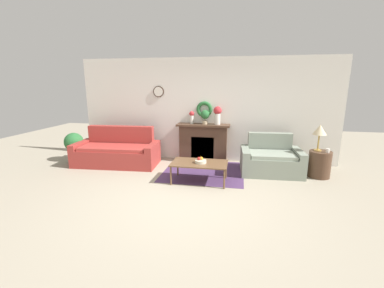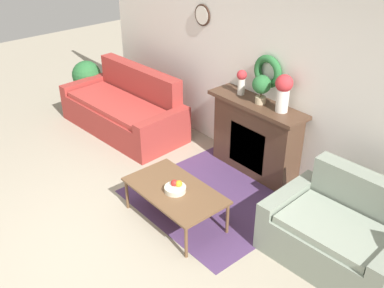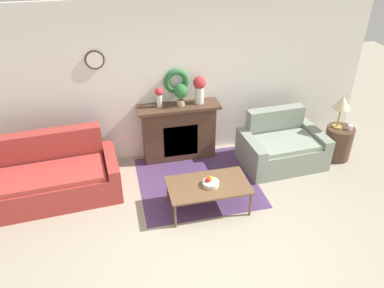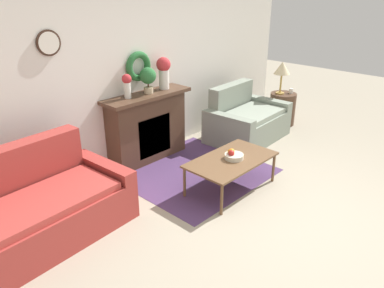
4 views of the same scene
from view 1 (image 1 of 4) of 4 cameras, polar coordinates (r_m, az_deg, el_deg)
The scene contains 15 objects.
ground_plane at distance 4.68m, azimuth -1.98°, elevation -12.56°, with size 16.00×16.00×0.00m, color #9E937F.
floor_rug at distance 6.14m, azimuth 2.60°, elevation -6.11°, with size 1.87×1.77×0.01m.
wall_back at distance 6.85m, azimuth 2.82°, elevation 7.49°, with size 6.80×0.16×2.70m.
fireplace at distance 6.79m, azimuth 2.52°, elevation 0.26°, with size 1.37×0.41×1.02m.
couch_left at distance 6.89m, azimuth -16.26°, elevation -1.70°, with size 2.14×1.08×0.95m.
loveseat_right at distance 6.26m, azimuth 17.09°, elevation -3.39°, with size 1.41×0.99×0.89m.
coffee_table at distance 5.41m, azimuth 1.66°, elevation -4.47°, with size 1.17×0.67×0.42m.
fruit_bowl at distance 5.38m, azimuth 1.92°, elevation -3.74°, with size 0.24×0.24×0.12m.
side_table_by_loveseat at distance 6.39m, azimuth 26.46°, elevation -4.01°, with size 0.47×0.47×0.59m.
table_lamp at distance 6.25m, azimuth 26.53°, elevation 2.70°, with size 0.29×0.29×0.58m.
mug at distance 6.26m, azimuth 27.91°, elevation -1.30°, with size 0.08×0.08×0.09m.
vase_on_mantel_left at distance 6.72m, azimuth -0.06°, elevation 6.16°, with size 0.13×0.13×0.33m.
vase_on_mantel_right at distance 6.62m, azimuth 5.70°, elevation 6.66°, with size 0.21×0.21×0.46m.
potted_plant_on_mantel at distance 6.64m, azimuth 2.92°, elevation 6.37°, with size 0.23×0.23×0.37m.
potted_plant_floor_by_couch at distance 7.53m, azimuth -24.75°, elevation 0.17°, with size 0.49×0.49×0.77m.
Camera 1 is at (0.94, -4.11, 2.04)m, focal length 24.00 mm.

